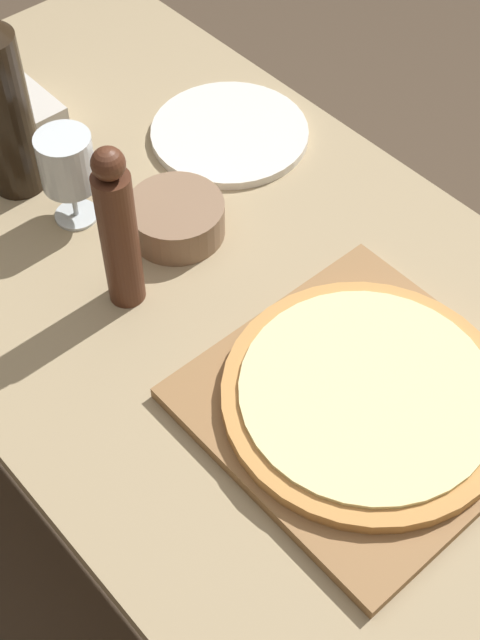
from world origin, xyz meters
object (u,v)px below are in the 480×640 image
wine_bottle (0,101)px  wine_glass (67,164)px  pepper_mill (118,232)px  pizza (367,395)px  small_bowl (176,218)px

wine_bottle → wine_glass: bearing=-79.1°
wine_bottle → pepper_mill: 0.29m
pizza → wine_bottle: (-0.10, 0.64, 0.12)m
pizza → small_bowl: small_bowl is taller
small_bowl → wine_glass: bearing=126.6°
wine_glass → wine_bottle: bearing=100.9°
small_bowl → pepper_mill: bearing=-158.5°
small_bowl → pizza: bearing=-92.7°
wine_bottle → pepper_mill: (-0.01, -0.29, -0.03)m
pepper_mill → wine_bottle: bearing=87.4°
wine_bottle → small_bowl: (0.11, -0.24, -0.13)m
pepper_mill → small_bowl: 0.17m
pepper_mill → small_bowl: (0.13, 0.05, -0.10)m
pizza → pepper_mill: 0.37m
wine_bottle → pepper_mill: size_ratio=1.43×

